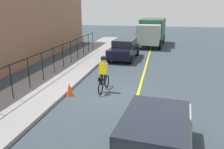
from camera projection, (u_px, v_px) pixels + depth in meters
ground_plane at (105, 94)px, 11.52m from camera, size 80.00×80.00×0.00m
lane_line_centre at (137, 96)px, 11.20m from camera, size 36.00×0.12×0.01m
sidewalk at (42, 87)px, 12.17m from camera, size 40.00×3.20×0.15m
iron_fence at (42, 60)px, 12.84m from camera, size 19.81×0.04×1.60m
cyclist_lead at (103, 74)px, 11.61m from camera, size 1.71×0.38×1.83m
patrol_sedan at (155, 140)px, 6.06m from camera, size 4.55×2.26×1.58m
parked_sedan_rear at (124, 49)px, 18.86m from camera, size 4.50×2.14×1.58m
box_truck_background at (152, 31)px, 25.27m from camera, size 6.86×2.93×2.78m
traffic_cone_near at (69, 89)px, 11.19m from camera, size 0.36×0.36×0.63m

